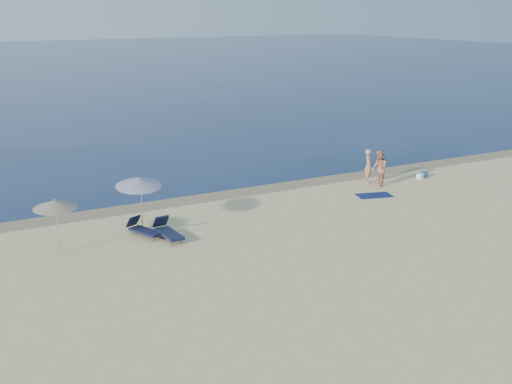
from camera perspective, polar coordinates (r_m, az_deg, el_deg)
sea at (r=109.30m, az=-20.09°, el=10.52°), size 240.00×160.00×0.01m
wet_sand_strip at (r=32.65m, az=1.93°, el=0.48°), size 240.00×1.60×0.00m
person_left at (r=33.59m, az=9.98°, el=2.27°), size 0.74×0.79×1.80m
person_right at (r=33.14m, az=10.89°, el=2.07°), size 1.00×1.10×1.85m
beach_towel at (r=31.60m, az=10.45°, el=-0.30°), size 1.85×1.33×0.03m
white_bag at (r=35.24m, az=14.39°, el=1.37°), size 0.38×0.35×0.28m
blue_cooler at (r=35.57m, az=14.68°, el=1.50°), size 0.50×0.43×0.30m
umbrella_near at (r=25.99m, az=-10.41°, el=0.87°), size 2.14×2.16×2.40m
umbrella_far at (r=24.49m, az=-17.44°, el=-1.04°), size 1.82×1.83×2.13m
lounger_left at (r=25.97m, az=-9.96°, el=-3.31°), size 1.14×1.74×0.73m
lounger_right at (r=25.53m, az=-7.85°, el=-3.50°), size 0.71×1.83×0.79m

